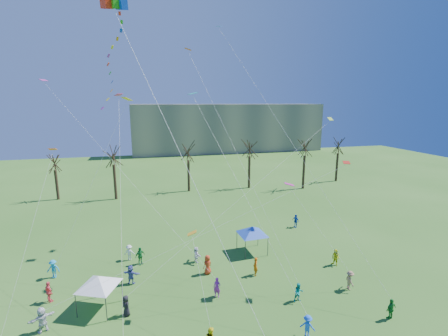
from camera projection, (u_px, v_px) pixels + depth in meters
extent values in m
cube|color=gray|center=(228.00, 128.00, 101.08)|extent=(60.00, 14.00, 15.00)
cylinder|color=black|center=(57.00, 185.00, 50.61)|extent=(0.44, 0.44, 4.92)
cylinder|color=black|center=(115.00, 182.00, 50.71)|extent=(0.44, 0.44, 5.77)
cylinder|color=black|center=(189.00, 176.00, 55.41)|extent=(0.44, 0.44, 5.60)
cylinder|color=black|center=(249.00, 172.00, 57.49)|extent=(0.44, 0.44, 5.94)
cylinder|color=black|center=(304.00, 172.00, 57.00)|extent=(0.44, 0.44, 6.15)
cylinder|color=black|center=(337.00, 167.00, 62.47)|extent=(0.44, 0.44, 5.69)
cube|color=red|center=(106.00, 3.00, 19.88)|extent=(0.82, 1.04, 0.86)
cube|color=#27A215|center=(114.00, 4.00, 19.99)|extent=(0.82, 1.04, 0.86)
cube|color=blue|center=(122.00, 4.00, 20.10)|extent=(0.82, 1.04, 0.86)
cylinder|color=white|center=(187.00, 167.00, 18.88)|extent=(0.02, 0.02, 22.23)
cylinder|color=#3F3F44|center=(76.00, 306.00, 22.89)|extent=(0.09, 0.09, 1.94)
cylinder|color=#3F3F44|center=(106.00, 309.00, 22.51)|extent=(0.09, 0.09, 1.94)
cylinder|color=#3F3F44|center=(95.00, 287.00, 25.20)|extent=(0.09, 0.09, 1.94)
cylinder|color=#3F3F44|center=(122.00, 290.00, 24.82)|extent=(0.09, 0.09, 1.94)
pyramid|color=white|center=(99.00, 281.00, 23.57)|extent=(3.38, 3.38, 0.83)
cylinder|color=#3F3F44|center=(245.00, 250.00, 31.44)|extent=(0.07, 0.07, 2.02)
cylinder|color=#3F3F44|center=(268.00, 247.00, 32.19)|extent=(0.07, 0.07, 2.02)
cylinder|color=#3F3F44|center=(237.00, 240.00, 33.77)|extent=(0.07, 0.07, 2.02)
cylinder|color=#3F3F44|center=(258.00, 237.00, 34.51)|extent=(0.07, 0.07, 2.02)
pyramid|color=blue|center=(252.00, 230.00, 32.68)|extent=(3.83, 3.83, 0.86)
imported|color=blue|center=(308.00, 326.00, 21.08)|extent=(1.16, 1.09, 1.58)
imported|color=#1B7E2A|center=(391.00, 309.00, 22.81)|extent=(1.00, 0.58, 1.60)
imported|color=silver|center=(42.00, 320.00, 21.50)|extent=(1.76, 1.34, 1.85)
imported|color=black|center=(126.00, 306.00, 23.15)|extent=(0.84, 0.94, 1.61)
imported|color=purple|center=(217.00, 287.00, 25.39)|extent=(0.72, 0.65, 1.66)
imported|color=#0B9A98|center=(299.00, 292.00, 24.81)|extent=(0.78, 0.62, 1.56)
imported|color=#9C7555|center=(350.00, 280.00, 26.39)|extent=(0.77, 1.16, 1.68)
imported|color=#F9535D|center=(49.00, 292.00, 24.71)|extent=(0.99, 1.07, 1.76)
imported|color=#4E5AAB|center=(131.00, 275.00, 27.25)|extent=(1.64, 1.15, 1.70)
imported|color=red|center=(208.00, 265.00, 28.79)|extent=(1.07, 0.95, 1.83)
imported|color=#D0580A|center=(255.00, 267.00, 28.54)|extent=(0.49, 0.68, 1.74)
imported|color=#CBCE15|center=(336.00, 258.00, 30.30)|extent=(0.87, 0.97, 1.64)
imported|color=#1A95D6|center=(53.00, 269.00, 28.15)|extent=(1.20, 0.81, 1.72)
imported|color=#1B7F36|center=(140.00, 256.00, 30.48)|extent=(1.10, 0.96, 1.78)
imported|color=white|center=(196.00, 255.00, 30.95)|extent=(0.81, 1.54, 1.59)
imported|color=white|center=(129.00, 252.00, 31.39)|extent=(1.11, 0.75, 1.58)
imported|color=#1747B9|center=(296.00, 221.00, 39.59)|extent=(0.77, 1.07, 1.69)
cube|color=#FC550D|center=(53.00, 149.00, 21.44)|extent=(0.50, 0.64, 0.21)
cylinder|color=white|center=(27.00, 243.00, 19.71)|extent=(0.01, 0.01, 12.33)
cube|color=#CB217E|center=(119.00, 95.00, 29.32)|extent=(0.87, 0.93, 0.21)
cylinder|color=white|center=(121.00, 192.00, 24.01)|extent=(0.01, 0.01, 20.63)
cube|color=orange|center=(192.00, 233.00, 22.88)|extent=(0.73, 0.62, 0.31)
cylinder|color=white|center=(201.00, 279.00, 21.29)|extent=(0.01, 0.01, 6.40)
cube|color=#17B2AA|center=(193.00, 93.00, 27.24)|extent=(0.93, 0.82, 0.19)
cylinder|color=white|center=(243.00, 192.00, 24.10)|extent=(0.01, 0.01, 19.43)
cube|color=#278CE1|center=(219.00, 26.00, 34.62)|extent=(0.81, 0.86, 0.18)
cylinder|color=white|center=(287.00, 136.00, 28.66)|extent=(0.01, 0.01, 30.71)
cube|color=red|center=(346.00, 162.00, 25.57)|extent=(0.77, 0.85, 0.16)
cylinder|color=white|center=(207.00, 232.00, 23.49)|extent=(0.01, 0.01, 25.17)
cube|color=#95CC30|center=(330.00, 119.00, 32.95)|extent=(0.47, 0.56, 0.32)
cylinder|color=white|center=(246.00, 193.00, 28.00)|extent=(0.01, 0.01, 25.62)
cube|color=#B634A0|center=(44.00, 80.00, 30.05)|extent=(0.93, 0.95, 0.23)
cylinder|color=white|center=(123.00, 172.00, 27.67)|extent=(0.01, 0.01, 24.70)
cube|color=#FF590D|center=(188.00, 49.00, 32.51)|extent=(0.78, 0.63, 0.25)
cylinder|color=white|center=(236.00, 152.00, 28.61)|extent=(0.01, 0.01, 24.83)
cube|color=#D32396|center=(289.00, 184.00, 25.57)|extent=(0.90, 0.77, 0.24)
cylinder|color=white|center=(320.00, 230.00, 25.93)|extent=(0.01, 0.01, 9.09)
cube|color=gold|center=(127.00, 99.00, 24.94)|extent=(0.93, 0.93, 0.28)
cylinder|color=white|center=(88.00, 192.00, 24.78)|extent=(0.01, 0.01, 15.82)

